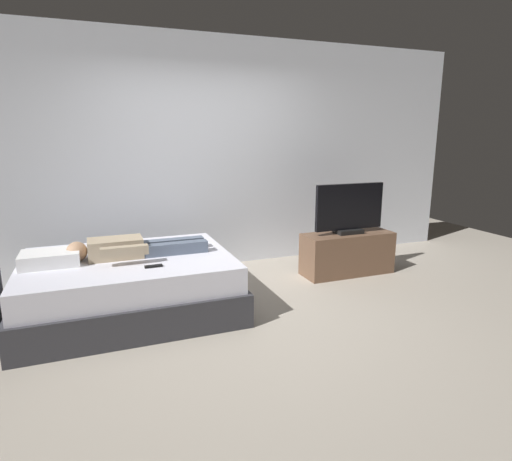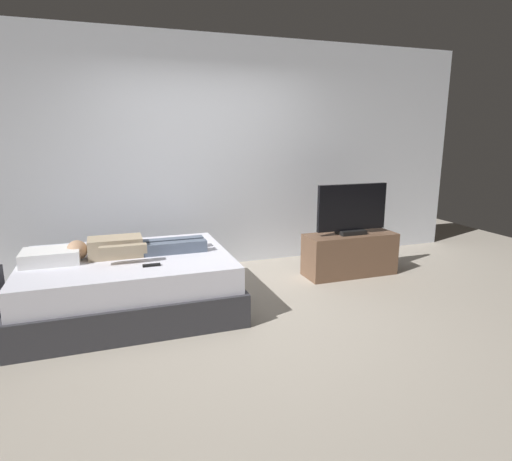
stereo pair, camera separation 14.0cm
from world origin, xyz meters
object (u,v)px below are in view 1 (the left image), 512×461
pillow (50,258)px  person (130,248)px  remote (154,266)px  tv (349,210)px  tv_stand (347,253)px  bed (130,286)px

pillow → person: (0.68, 0.02, 0.02)m
person → remote: (0.15, -0.40, -0.07)m
pillow → person: person is taller
remote → tv: 2.46m
remote → pillow: bearing=154.8°
person → pillow: bearing=-178.7°
remote → tv_stand: (2.37, 0.64, -0.30)m
tv → pillow: bearing=-175.5°
remote → tv: size_ratio=0.17×
bed → tv: bearing=5.6°
bed → remote: (0.18, -0.39, 0.29)m
bed → person: bearing=28.1°
bed → tv_stand: bearing=5.6°
person → remote: bearing=-69.5°
person → tv_stand: (2.52, 0.23, -0.37)m
tv_stand → pillow: bearing=-175.5°
bed → tv: 2.61m
bed → pillow: (-0.65, 0.00, 0.34)m
pillow → person: 0.68m
person → remote: size_ratio=8.40×
bed → tv: tv is taller
person → tv_stand: bearing=5.3°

